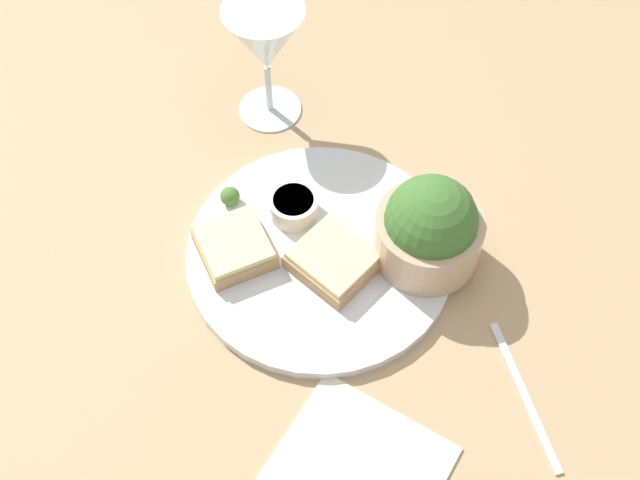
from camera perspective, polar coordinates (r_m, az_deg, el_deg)
name	(u,v)px	position (r m, az deg, el deg)	size (l,w,h in m)	color
ground_plane	(320,257)	(0.89, 0.00, -1.21)	(4.00, 4.00, 0.00)	tan
dinner_plate	(320,254)	(0.88, 0.00, -0.97)	(0.29, 0.29, 0.01)	silver
salad_bowl	(429,228)	(0.84, 7.79, 0.84)	(0.11, 0.11, 0.11)	tan
sauce_ramekin	(294,205)	(0.89, -1.90, 2.48)	(0.06, 0.06, 0.03)	white
cheese_toast_near	(330,262)	(0.85, 0.72, -1.59)	(0.10, 0.09, 0.03)	tan
cheese_toast_far	(234,247)	(0.87, -6.12, -0.47)	(0.09, 0.09, 0.03)	tan
wine_glass	(265,43)	(0.94, -3.92, 13.80)	(0.09, 0.09, 0.16)	silver
garnish	(230,196)	(0.91, -6.42, 3.11)	(0.02, 0.02, 0.02)	#477533
napkin	(360,464)	(0.78, 2.86, -15.65)	(0.19, 0.18, 0.01)	beige
fork	(525,394)	(0.83, 14.36, -10.58)	(0.16, 0.06, 0.01)	silver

